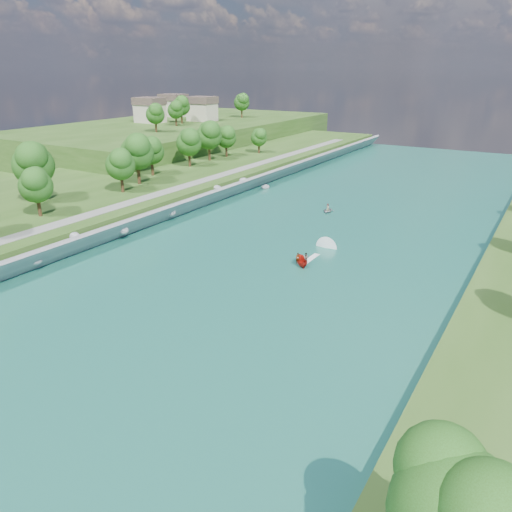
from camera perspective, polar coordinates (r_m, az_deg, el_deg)
The scene contains 11 objects.
ground at distance 63.33m, azimuth -5.19°, elevation -4.69°, with size 260.00×260.00×0.00m, color #2D5119.
river_water at distance 78.95m, azimuth 3.41°, elevation 0.68°, with size 55.00×240.00×0.10m, color #16574B.
berm_west at distance 109.96m, azimuth -20.34°, elevation 6.14°, with size 45.00×240.00×3.50m, color #2D5119.
ridge_west at distance 184.33m, azimuth -8.58°, elevation 13.52°, with size 60.00×120.00×9.00m, color #2D5119.
riprap_bank at distance 92.53m, azimuth -10.93°, elevation 4.51°, with size 4.74×236.00×4.08m.
riverside_path at distance 96.71m, azimuth -13.87°, elevation 6.06°, with size 3.00×200.00×0.10m, color gray.
ridge_houses at distance 191.23m, azimuth -9.22°, elevation 16.39°, with size 29.50×29.50×8.40m.
trees_west at distance 94.70m, azimuth -24.10°, elevation 8.13°, with size 17.81×149.40×13.28m.
trees_ridge at distance 178.89m, azimuth -7.05°, elevation 16.45°, with size 18.19×57.84×10.77m.
motorboat at distance 74.52m, azimuth 5.96°, elevation -0.15°, with size 3.60×18.59×1.98m.
raft at distance 100.64m, azimuth 8.19°, elevation 5.21°, with size 2.75×3.53×1.65m.
Camera 1 is at (34.49, -45.64, 27.16)m, focal length 35.00 mm.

